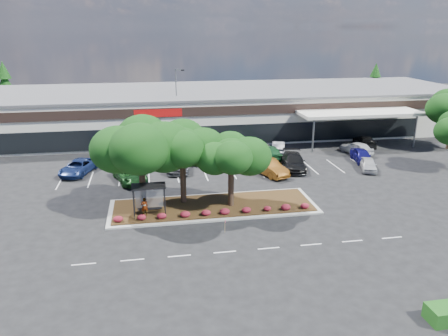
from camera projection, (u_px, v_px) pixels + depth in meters
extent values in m
plane|color=black|center=(246.00, 225.00, 34.88)|extent=(160.00, 160.00, 0.00)
cube|color=silver|center=(197.00, 111.00, 65.81)|extent=(80.00, 20.00, 6.00)
cube|color=#565658|center=(196.00, 90.00, 64.86)|extent=(80.40, 20.40, 0.30)
cube|color=black|center=(205.00, 111.00, 55.84)|extent=(80.00, 0.25, 1.20)
cube|color=black|center=(206.00, 136.00, 56.83)|extent=(60.00, 0.18, 2.60)
cube|color=#B80D0D|center=(158.00, 113.00, 54.79)|extent=(6.00, 0.12, 1.00)
cube|color=silver|center=(360.00, 113.00, 56.94)|extent=(16.00, 5.00, 0.40)
cylinder|color=slate|center=(313.00, 136.00, 54.63)|extent=(0.24, 0.24, 4.20)
cylinder|color=slate|center=(415.00, 132.00, 56.92)|extent=(0.24, 0.24, 4.20)
cube|color=#ABABA6|center=(213.00, 207.00, 38.28)|extent=(18.00, 6.00, 0.15)
cube|color=#453015|center=(213.00, 205.00, 38.24)|extent=(17.20, 5.20, 0.12)
cube|color=silver|center=(84.00, 264.00, 29.17)|extent=(1.60, 0.12, 0.01)
cube|color=silver|center=(132.00, 260.00, 29.69)|extent=(1.60, 0.12, 0.01)
cube|color=silver|center=(179.00, 256.00, 30.21)|extent=(1.60, 0.12, 0.01)
cube|color=silver|center=(225.00, 252.00, 30.74)|extent=(1.60, 0.12, 0.01)
cube|color=silver|center=(269.00, 248.00, 31.26)|extent=(1.60, 0.12, 0.01)
cube|color=silver|center=(311.00, 245.00, 31.78)|extent=(1.60, 0.12, 0.01)
cube|color=silver|center=(352.00, 241.00, 32.31)|extent=(1.60, 0.12, 0.01)
cube|color=silver|center=(392.00, 238.00, 32.83)|extent=(1.60, 0.12, 0.01)
cube|color=silver|center=(60.00, 181.00, 44.83)|extent=(0.12, 5.00, 0.01)
cube|color=silver|center=(90.00, 179.00, 45.32)|extent=(0.12, 5.00, 0.01)
cube|color=silver|center=(120.00, 178.00, 45.81)|extent=(0.12, 5.00, 0.01)
cube|color=silver|center=(149.00, 176.00, 46.30)|extent=(0.12, 5.00, 0.01)
cube|color=silver|center=(177.00, 175.00, 46.79)|extent=(0.12, 5.00, 0.01)
cube|color=silver|center=(205.00, 173.00, 47.28)|extent=(0.12, 5.00, 0.01)
cube|color=silver|center=(232.00, 172.00, 47.77)|extent=(0.12, 5.00, 0.01)
cube|color=silver|center=(259.00, 170.00, 48.26)|extent=(0.12, 5.00, 0.01)
cube|color=silver|center=(285.00, 169.00, 48.75)|extent=(0.12, 5.00, 0.01)
cube|color=silver|center=(310.00, 167.00, 49.25)|extent=(0.12, 5.00, 0.01)
cube|color=silver|center=(335.00, 166.00, 49.74)|extent=(0.12, 5.00, 0.01)
cube|color=silver|center=(360.00, 165.00, 50.23)|extent=(0.12, 5.00, 0.01)
cylinder|color=black|center=(134.00, 199.00, 36.21)|extent=(0.08, 0.08, 2.50)
cylinder|color=black|center=(164.00, 197.00, 36.62)|extent=(0.08, 0.08, 2.50)
cylinder|color=black|center=(134.00, 205.00, 35.00)|extent=(0.08, 0.08, 2.50)
cylinder|color=black|center=(165.00, 203.00, 35.40)|extent=(0.08, 0.08, 2.50)
cube|color=black|center=(148.00, 186.00, 35.41)|extent=(2.75, 1.55, 0.10)
cube|color=silver|center=(149.00, 197.00, 36.38)|extent=(2.30, 0.03, 2.00)
cube|color=black|center=(150.00, 209.00, 36.29)|extent=(2.00, 0.35, 0.06)
cone|color=#153C11|center=(6.00, 92.00, 71.53)|extent=(4.40, 4.40, 10.00)
cone|color=#153C11|center=(374.00, 87.00, 80.28)|extent=(3.96, 3.96, 9.00)
imported|color=#594C47|center=(144.00, 207.00, 35.86)|extent=(0.62, 0.46, 1.56)
cube|color=#ABABA6|center=(178.00, 140.00, 60.50)|extent=(0.50, 0.50, 0.40)
cylinder|color=slate|center=(177.00, 104.00, 58.98)|extent=(0.14, 0.14, 9.46)
cube|color=slate|center=(179.00, 70.00, 57.48)|extent=(0.92, 0.53, 0.14)
cube|color=black|center=(182.00, 70.00, 57.41)|extent=(0.53, 0.44, 0.18)
cube|color=#967A4E|center=(225.00, 227.00, 33.48)|extent=(0.03, 0.03, 1.03)
cube|color=#EB3D73|center=(226.00, 221.00, 33.35)|extent=(0.02, 0.14, 0.18)
imported|color=navy|center=(78.00, 167.00, 46.89)|extent=(4.12, 5.92, 1.50)
imported|color=#1C501C|center=(130.00, 174.00, 44.53)|extent=(4.08, 6.03, 1.53)
imported|color=#4D4F54|center=(178.00, 162.00, 48.22)|extent=(2.98, 6.14, 1.72)
imported|color=brown|center=(269.00, 167.00, 46.54)|extent=(3.60, 5.48, 1.71)
imported|color=#1C5125|center=(270.00, 167.00, 47.15)|extent=(3.57, 5.00, 1.35)
imported|color=black|center=(294.00, 162.00, 48.44)|extent=(3.51, 6.16, 1.68)
imported|color=#12105C|center=(362.00, 156.00, 51.00)|extent=(2.48, 4.73, 1.54)
imported|color=silver|center=(368.00, 165.00, 48.03)|extent=(2.87, 4.24, 1.34)
imported|color=#194116|center=(136.00, 158.00, 50.40)|extent=(3.25, 5.45, 1.42)
imported|color=navy|center=(123.00, 150.00, 53.07)|extent=(3.33, 6.11, 1.68)
imported|color=silver|center=(155.00, 151.00, 52.43)|extent=(4.45, 6.62, 1.69)
imported|color=navy|center=(195.00, 154.00, 51.22)|extent=(2.80, 5.16, 1.67)
imported|color=#1C572B|center=(270.00, 152.00, 52.41)|extent=(2.05, 4.75, 1.60)
imported|color=#515257|center=(247.00, 147.00, 54.47)|extent=(3.00, 5.17, 1.65)
imported|color=#54535A|center=(278.00, 147.00, 55.00)|extent=(2.78, 4.68, 1.46)
imported|color=silver|center=(356.00, 148.00, 54.31)|extent=(3.28, 4.88, 1.54)
imported|color=black|center=(365.00, 141.00, 57.33)|extent=(3.16, 5.55, 1.52)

